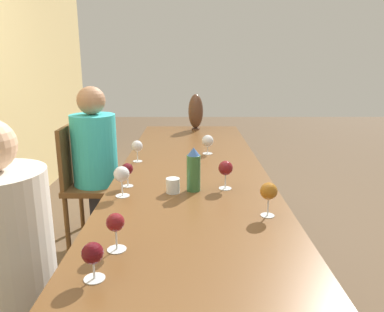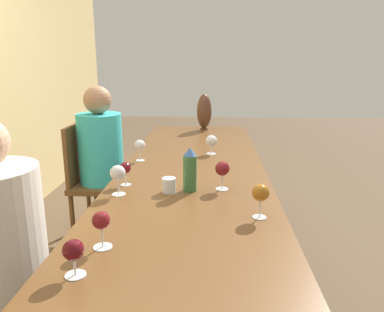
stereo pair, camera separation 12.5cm
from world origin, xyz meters
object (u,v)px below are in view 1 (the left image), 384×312
object	(u,v)px
wine_glass_4	(137,147)
wine_glass_5	(208,141)
wine_glass_6	(127,170)
wine_glass_1	(226,169)
wine_glass_2	(93,254)
wine_glass_3	(122,175)
wine_glass_7	(115,224)
water_bottle	(194,170)
person_far	(97,160)
chair_far	(87,179)
water_tumbler	(173,186)
person_near	(9,261)
vase	(196,112)
wine_glass_0	(269,192)

from	to	relation	value
wine_glass_4	wine_glass_5	size ratio (longest dim) A/B	1.04
wine_glass_4	wine_glass_6	xyz separation A→B (m)	(-0.49, -0.02, -0.01)
wine_glass_1	wine_glass_2	distance (m)	0.95
wine_glass_3	wine_glass_7	distance (m)	0.54
water_bottle	wine_glass_4	world-z (taller)	water_bottle
wine_glass_3	person_far	xyz separation A→B (m)	(1.00, 0.38, -0.20)
water_bottle	wine_glass_4	size ratio (longest dim) A/B	1.61
wine_glass_2	person_far	size ratio (longest dim) A/B	0.10
water_bottle	chair_far	bearing A→B (deg)	41.39
water_tumbler	person_near	size ratio (longest dim) A/B	0.06
person_near	person_far	distance (m)	1.43
person_near	person_far	size ratio (longest dim) A/B	0.99
vase	wine_glass_5	size ratio (longest dim) A/B	2.47
wine_glass_1	vase	bearing A→B (deg)	4.59
wine_glass_2	wine_glass_7	size ratio (longest dim) A/B	0.88
water_bottle	wine_glass_6	xyz separation A→B (m)	(0.07, 0.35, -0.02)
wine_glass_7	person_far	distance (m)	1.61
wine_glass_2	chair_far	size ratio (longest dim) A/B	0.13
vase	person_far	size ratio (longest dim) A/B	0.28
wine_glass_2	wine_glass_5	bearing A→B (deg)	-14.96
vase	wine_glass_7	xyz separation A→B (m)	(-2.30, 0.31, -0.07)
water_bottle	wine_glass_7	bearing A→B (deg)	155.68
wine_glass_5	person_far	bearing A→B (deg)	79.36
vase	wine_glass_7	size ratio (longest dim) A/B	2.42
wine_glass_6	person_far	xyz separation A→B (m)	(0.85, 0.38, -0.18)
wine_glass_4	person_near	distance (m)	1.14
wine_glass_2	wine_glass_3	xyz separation A→B (m)	(0.72, 0.04, 0.02)
water_bottle	wine_glass_2	bearing A→B (deg)	158.62
wine_glass_0	wine_glass_5	xyz separation A→B (m)	(1.08, 0.21, -0.02)
vase	person_near	xyz separation A→B (m)	(-2.20, 0.76, -0.28)
wine_glass_0	person_far	size ratio (longest dim) A/B	0.13
wine_glass_1	person_far	xyz separation A→B (m)	(0.89, 0.89, -0.20)
person_near	wine_glass_6	bearing A→B (deg)	-33.17
chair_far	person_near	bearing A→B (deg)	-176.55
vase	wine_glass_7	bearing A→B (deg)	172.34
wine_glass_6	wine_glass_3	bearing A→B (deg)	178.78
water_tumbler	wine_glass_3	bearing A→B (deg)	101.07
water_bottle	wine_glass_4	distance (m)	0.67
wine_glass_1	person_near	bearing A→B (deg)	121.14
wine_glass_2	wine_glass_1	bearing A→B (deg)	-30.06
chair_far	wine_glass_7	bearing A→B (deg)	-160.84
wine_glass_7	water_tumbler	bearing A→B (deg)	-16.51
wine_glass_4	wine_glass_5	bearing A→B (deg)	-66.35
wine_glass_0	wine_glass_6	xyz separation A→B (m)	(0.39, 0.67, -0.02)
wine_glass_4	wine_glass_1	bearing A→B (deg)	-134.99
wine_glass_3	wine_glass_4	world-z (taller)	wine_glass_3
wine_glass_7	wine_glass_4	bearing A→B (deg)	4.26
wine_glass_2	chair_far	distance (m)	1.82
water_tumbler	wine_glass_7	xyz separation A→B (m)	(-0.58, 0.17, 0.06)
vase	wine_glass_4	distance (m)	1.20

